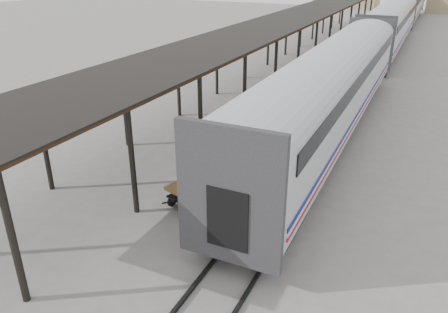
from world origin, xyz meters
name	(u,v)px	position (x,y,z in m)	size (l,w,h in m)	color
ground	(196,195)	(0.00, 0.00, 0.00)	(160.00, 160.00, 0.00)	slate
train	(390,24)	(3.19, 33.79, 2.69)	(3.45, 76.01, 4.01)	silver
canopy	(297,17)	(-3.40, 24.00, 4.00)	(4.90, 64.30, 4.15)	#422B19
rails	(386,51)	(3.20, 34.00, 0.06)	(1.54, 150.00, 0.12)	black
baggage_cart	(199,186)	(0.36, -0.36, 0.65)	(1.91, 2.66, 0.86)	brown
suitcase_stack	(203,172)	(0.33, -0.01, 1.05)	(1.44, 1.09, 0.57)	#323134
luggage_tug	(278,90)	(-1.32, 13.74, 0.55)	(0.95, 1.42, 1.19)	maroon
porter	(196,167)	(0.61, -1.01, 1.76)	(0.66, 0.43, 1.80)	navy
pedestrian	(292,75)	(-1.41, 16.97, 0.89)	(1.04, 0.43, 1.77)	black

